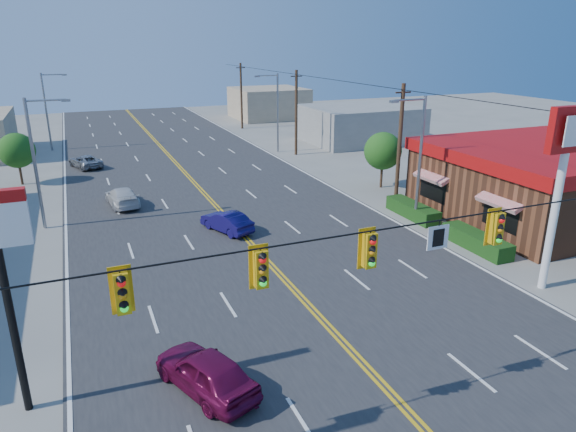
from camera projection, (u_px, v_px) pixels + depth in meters
name	position (u px, v px, depth m)	size (l,w,h in m)	color
ground	(392.00, 397.00, 16.85)	(160.00, 160.00, 0.00)	gray
road	(224.00, 215.00, 34.30)	(20.00, 120.00, 0.06)	#2D2D30
signal_span	(400.00, 261.00, 15.22)	(24.32, 0.34, 9.00)	#47301E
kfc	(548.00, 180.00, 33.81)	(16.30, 12.40, 4.70)	brown
kfc_pylon	(563.00, 163.00, 22.39)	(2.20, 0.36, 8.50)	white
pizza_hut_sign	(0.00, 259.00, 14.65)	(1.90, 0.30, 6.85)	black
streetlight_se	(418.00, 154.00, 31.54)	(2.55, 0.25, 8.00)	gray
streetlight_ne	(276.00, 109.00, 52.50)	(2.55, 0.25, 8.00)	gray
streetlight_sw	(37.00, 157.00, 30.66)	(2.55, 0.25, 8.00)	gray
streetlight_nw	(48.00, 107.00, 53.36)	(2.55, 0.25, 8.00)	gray
utility_pole_near	(399.00, 145.00, 35.65)	(0.28, 0.28, 8.40)	#47301E
utility_pole_mid	(296.00, 113.00, 51.36)	(0.28, 0.28, 8.40)	#47301E
utility_pole_far	(241.00, 96.00, 67.08)	(0.28, 0.28, 8.40)	#47301E
tree_kfc_rear	(383.00, 151.00, 40.03)	(2.94, 2.94, 4.41)	#47301E
tree_west	(17.00, 151.00, 40.89)	(2.80, 2.80, 4.20)	#47301E
bld_east_mid	(360.00, 124.00, 59.14)	(12.00, 10.00, 4.00)	gray
bld_east_far	(269.00, 103.00, 77.19)	(10.00, 10.00, 4.40)	tan
car_magenta	(206.00, 373.00, 16.92)	(1.69, 4.19, 1.43)	maroon
car_blue	(227.00, 222.00, 31.18)	(1.32, 3.78, 1.25)	#150E56
car_white	(122.00, 197.00, 36.10)	(1.79, 4.40, 1.28)	silver
car_silver	(85.00, 162.00, 46.96)	(1.92, 4.16, 1.16)	#999A9D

